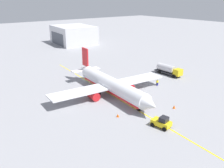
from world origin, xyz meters
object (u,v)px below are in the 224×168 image
at_px(safety_cone_nose, 118,115).
at_px(safety_cone_wingtip, 174,107).
at_px(pushback_tug, 162,122).
at_px(refueling_worker, 157,83).
at_px(airplane, 111,85).
at_px(fuel_tanker, 169,70).

height_order(safety_cone_nose, safety_cone_wingtip, safety_cone_wingtip).
bearing_deg(safety_cone_nose, pushback_tug, 25.97).
height_order(refueling_worker, safety_cone_nose, refueling_worker).
distance_m(safety_cone_nose, safety_cone_wingtip, 13.17).
height_order(airplane, refueling_worker, airplane).
bearing_deg(airplane, safety_cone_wingtip, 22.93).
bearing_deg(refueling_worker, safety_cone_wingtip, -32.80).
distance_m(refueling_worker, safety_cone_wingtip, 14.82).
height_order(fuel_tanker, refueling_worker, fuel_tanker).
bearing_deg(pushback_tug, safety_cone_wingtip, 114.81).
bearing_deg(refueling_worker, pushback_tug, -45.17).
relative_size(fuel_tanker, pushback_tug, 2.42).
xyz_separation_m(airplane, pushback_tug, (18.76, -2.12, -1.60)).
relative_size(refueling_worker, safety_cone_wingtip, 2.38).
bearing_deg(airplane, fuel_tanker, 95.42).
bearing_deg(fuel_tanker, pushback_tug, -51.64).
height_order(refueling_worker, safety_cone_wingtip, refueling_worker).
bearing_deg(safety_cone_nose, refueling_worker, 111.61).
xyz_separation_m(airplane, refueling_worker, (2.42, 14.32, -1.79)).
distance_m(fuel_tanker, refueling_worker, 11.29).
height_order(pushback_tug, safety_cone_wingtip, pushback_tug).
distance_m(fuel_tanker, pushback_tug, 33.98).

